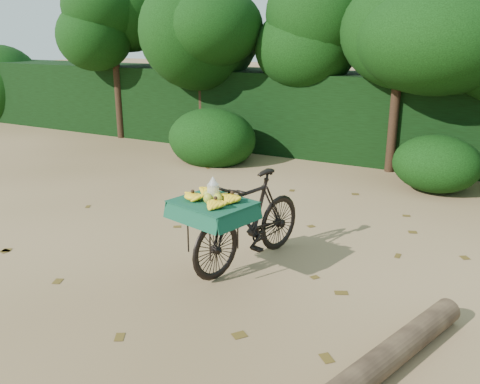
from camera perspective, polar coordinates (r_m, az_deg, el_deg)
The scene contains 6 objects.
ground at distance 5.95m, azimuth -0.28°, elevation -8.80°, with size 80.00×80.00×0.00m, color tan.
vendor_bicycle at distance 5.90m, azimuth 0.94°, elevation -3.06°, with size 1.06×1.95×1.11m.
hedge_backdrop at distance 11.40m, azimuth 15.40°, elevation 8.07°, with size 26.00×1.80×1.80m, color black.
tree_row at distance 10.69m, azimuth 11.35°, elevation 13.71°, with size 14.50×2.00×4.00m, color black, non-canonical shape.
bush_clumps at distance 9.46m, azimuth 15.20°, elevation 3.48°, with size 8.80×1.70×0.90m, color black, non-canonical shape.
leaf_litter at distance 6.47m, azimuth 2.52°, elevation -6.52°, with size 7.00×7.30×0.01m, color #543F16, non-canonical shape.
Camera 1 is at (2.59, -4.67, 2.63)m, focal length 38.00 mm.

